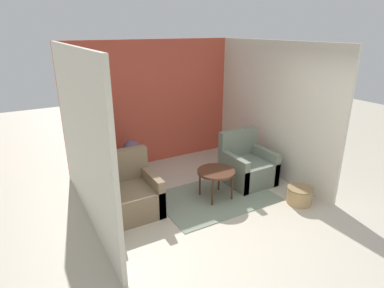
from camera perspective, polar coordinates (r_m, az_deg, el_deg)
name	(u,v)px	position (r m, az deg, el deg)	size (l,w,h in m)	color
ground_plane	(249,238)	(4.85, 10.13, -16.19)	(20.00, 20.00, 0.00)	beige
wall_back_accent	(153,103)	(6.95, -6.94, 7.17)	(3.72, 0.06, 2.62)	#C64C38
wall_left	(82,140)	(4.89, -18.97, 0.69)	(0.06, 3.30, 2.62)	beige
wall_right	(272,110)	(6.57, 14.08, 5.95)	(0.06, 3.30, 2.62)	beige
area_rug	(215,197)	(5.78, 4.19, -9.38)	(1.99, 1.37, 0.01)	gray
coffee_table	(216,173)	(5.57, 4.31, -5.22)	(0.66, 0.66, 0.52)	#472819
armchair_left	(130,195)	(5.30, -10.96, -8.89)	(0.84, 0.83, 0.98)	#7A664C
armchair_right	(247,167)	(6.28, 9.71, -4.06)	(0.84, 0.83, 0.98)	slate
birdcage	(96,151)	(6.34, -16.71, -1.23)	(0.60, 0.60, 1.31)	slate
parrot	(91,111)	(6.11, -17.44, 5.69)	(0.11, 0.20, 0.24)	#D14C2D
potted_plant	(132,154)	(6.45, -10.69, -1.68)	(0.35, 0.32, 0.77)	brown
wicker_basket	(300,195)	(5.82, 18.58, -8.56)	(0.43, 0.43, 0.29)	tan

